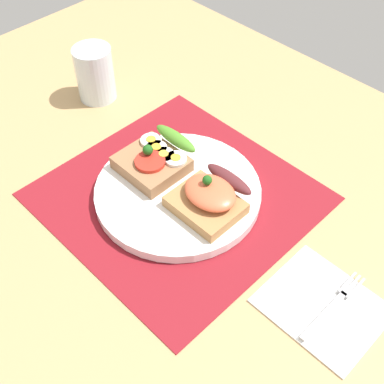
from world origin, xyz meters
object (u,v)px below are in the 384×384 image
Objects in this scene: plate at (178,192)px; napkin at (325,303)px; sandwich_egg_tomato at (157,158)px; sandwich_salmon at (211,196)px; drinking_glass at (95,74)px; fork at (334,304)px.

plate is 26.38cm from napkin.
sandwich_salmon is at bearing 0.30° from sandwich_egg_tomato.
plate is 2.43× the size of sandwich_egg_tomato.
drinking_glass reaches higher than napkin.
plate is at bearing -178.01° from fork.
sandwich_egg_tomato reaches higher than napkin.
sandwich_salmon is at bearing 178.21° from napkin.
sandwich_salmon reaches higher than napkin.
plate is 6.27cm from sandwich_egg_tomato.
plate is 2.55× the size of sandwich_salmon.
plate is at bearing -178.94° from napkin.
plate is 6.42cm from sandwich_salmon.
plate is at bearing -10.65° from sandwich_egg_tomato.
fork is (27.36, 0.95, -0.33)cm from plate.
drinking_glass reaches higher than fork.
drinking_glass is (-55.73, 5.93, 4.16)cm from fork.
napkin is (20.64, -0.64, -3.47)cm from sandwich_salmon.
drinking_glass is (-28.37, 6.88, 3.83)cm from plate.
sandwich_salmon is 0.77× the size of fork.
sandwich_egg_tomato is 23.45cm from drinking_glass.
napkin is (26.36, 0.49, -0.79)cm from plate.
plate reaches higher than fork.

